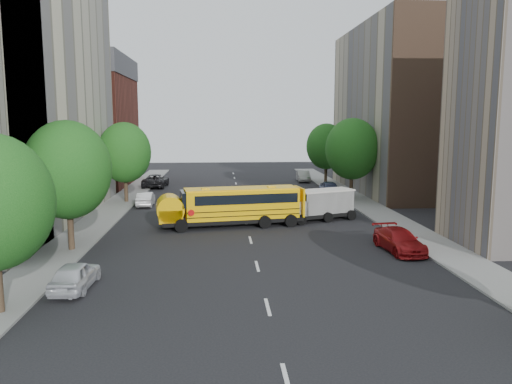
{
  "coord_description": "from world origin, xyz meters",
  "views": [
    {
      "loc": [
        -1.96,
        -34.19,
        7.88
      ],
      "look_at": [
        0.66,
        2.0,
        2.64
      ],
      "focal_mm": 35.0,
      "sensor_mm": 36.0,
      "label": 1
    }
  ],
  "objects": [
    {
      "name": "parked_car_1",
      "position": [
        -8.87,
        12.04,
        0.65
      ],
      "size": [
        1.49,
        3.99,
        1.3
      ],
      "primitive_type": "imported",
      "rotation": [
        0.0,
        0.0,
        3.17
      ],
      "color": "silver",
      "rests_on": "ground"
    },
    {
      "name": "building_right_far",
      "position": [
        18.0,
        20.0,
        9.0
      ],
      "size": [
        10.0,
        22.0,
        18.0
      ],
      "primitive_type": "cube",
      "color": "tan",
      "rests_on": "ground"
    },
    {
      "name": "lane_markings",
      "position": [
        0.0,
        10.0,
        0.01
      ],
      "size": [
        0.15,
        64.0,
        0.01
      ],
      "primitive_type": "cube",
      "color": "silver",
      "rests_on": "ground"
    },
    {
      "name": "safari_truck",
      "position": [
        5.88,
        4.21,
        1.29
      ],
      "size": [
        6.01,
        3.87,
        2.43
      ],
      "rotation": [
        0.0,
        0.0,
        0.37
      ],
      "color": "black",
      "rests_on": "ground"
    },
    {
      "name": "street_tree_2",
      "position": [
        -11.0,
        14.0,
        4.83
      ],
      "size": [
        4.99,
        4.99,
        7.71
      ],
      "color": "#38281C",
      "rests_on": "ground"
    },
    {
      "name": "ground",
      "position": [
        0.0,
        0.0,
        0.0
      ],
      "size": [
        120.0,
        120.0,
        0.0
      ],
      "primitive_type": "plane",
      "color": "black",
      "rests_on": "ground"
    },
    {
      "name": "street_tree_5",
      "position": [
        11.0,
        26.0,
        4.7
      ],
      "size": [
        4.86,
        4.86,
        7.51
      ],
      "color": "#38281C",
      "rests_on": "ground"
    },
    {
      "name": "parked_car_2",
      "position": [
        -9.6,
        25.23,
        0.77
      ],
      "size": [
        2.81,
        5.66,
        1.54
      ],
      "primitive_type": "imported",
      "rotation": [
        0.0,
        0.0,
        3.1
      ],
      "color": "black",
      "rests_on": "ground"
    },
    {
      "name": "building_right_sidewall",
      "position": [
        18.0,
        9.0,
        9.0
      ],
      "size": [
        10.1,
        0.3,
        18.0
      ],
      "primitive_type": "cube",
      "color": "brown",
      "rests_on": "ground"
    },
    {
      "name": "parked_car_0",
      "position": [
        -8.8,
        -11.06,
        0.67
      ],
      "size": [
        1.74,
        3.99,
        1.34
      ],
      "primitive_type": "imported",
      "rotation": [
        0.0,
        0.0,
        3.1
      ],
      "color": "silver",
      "rests_on": "ground"
    },
    {
      "name": "parked_car_3",
      "position": [
        8.8,
        -5.51,
        0.68
      ],
      "size": [
        2.34,
        4.85,
        1.36
      ],
      "primitive_type": "imported",
      "rotation": [
        0.0,
        0.0,
        0.09
      ],
      "color": "maroon",
      "rests_on": "ground"
    },
    {
      "name": "street_tree_4",
      "position": [
        11.0,
        14.0,
        5.08
      ],
      "size": [
        5.25,
        5.25,
        8.1
      ],
      "color": "#38281C",
      "rests_on": "ground"
    },
    {
      "name": "parked_car_4",
      "position": [
        9.6,
        17.27,
        0.74
      ],
      "size": [
        1.75,
        4.33,
        1.47
      ],
      "primitive_type": "imported",
      "rotation": [
        0.0,
        0.0,
        -0.0
      ],
      "color": "#384262",
      "rests_on": "ground"
    },
    {
      "name": "sidewalk_left",
      "position": [
        -11.5,
        5.0,
        0.06
      ],
      "size": [
        3.0,
        80.0,
        0.12
      ],
      "primitive_type": "cube",
      "color": "slate",
      "rests_on": "ground"
    },
    {
      "name": "building_left_redbrick",
      "position": [
        -18.0,
        28.0,
        6.5
      ],
      "size": [
        10.0,
        15.0,
        13.0
      ],
      "primitive_type": "cube",
      "color": "maroon",
      "rests_on": "ground"
    },
    {
      "name": "parked_car_5",
      "position": [
        8.8,
        29.5,
        0.71
      ],
      "size": [
        1.76,
        4.39,
        1.42
      ],
      "primitive_type": "imported",
      "rotation": [
        0.0,
        0.0,
        -0.06
      ],
      "color": "#9F9E99",
      "rests_on": "ground"
    },
    {
      "name": "building_left_cream",
      "position": [
        -18.0,
        6.0,
        10.0
      ],
      "size": [
        10.0,
        26.0,
        20.0
      ],
      "primitive_type": "cube",
      "color": "beige",
      "rests_on": "ground"
    },
    {
      "name": "sidewalk_right",
      "position": [
        11.5,
        5.0,
        0.06
      ],
      "size": [
        3.0,
        80.0,
        0.12
      ],
      "primitive_type": "cube",
      "color": "slate",
      "rests_on": "ground"
    },
    {
      "name": "school_bus",
      "position": [
        -1.17,
        2.46,
        1.65
      ],
      "size": [
        10.72,
        3.99,
        2.96
      ],
      "rotation": [
        0.0,
        0.0,
        0.16
      ],
      "color": "black",
      "rests_on": "ground"
    },
    {
      "name": "street_tree_1",
      "position": [
        -11.0,
        -4.0,
        4.95
      ],
      "size": [
        5.12,
        5.12,
        7.9
      ],
      "color": "#38281C",
      "rests_on": "ground"
    }
  ]
}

